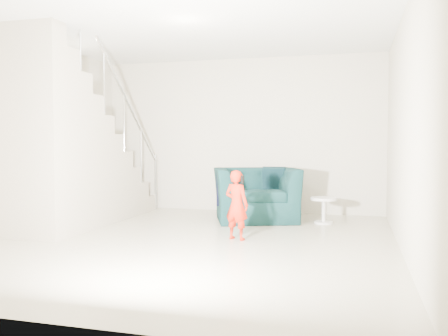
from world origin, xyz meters
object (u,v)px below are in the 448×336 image
Objects in this scene: toddler at (237,205)px; staircase at (69,161)px; side_table at (324,206)px; armchair at (256,194)px.

toddler is 2.63m from staircase.
side_table is 0.11× the size of staircase.
side_table is (0.98, 1.51, -0.17)m from toddler.
armchair is 3.20× the size of side_table.
staircase reaches higher than armchair.
armchair reaches higher than side_table.
staircase is (-3.54, -1.25, 0.68)m from side_table.
staircase reaches higher than toddler.
toddler is 1.81m from side_table.
staircase is (-2.49, -1.28, 0.54)m from armchair.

